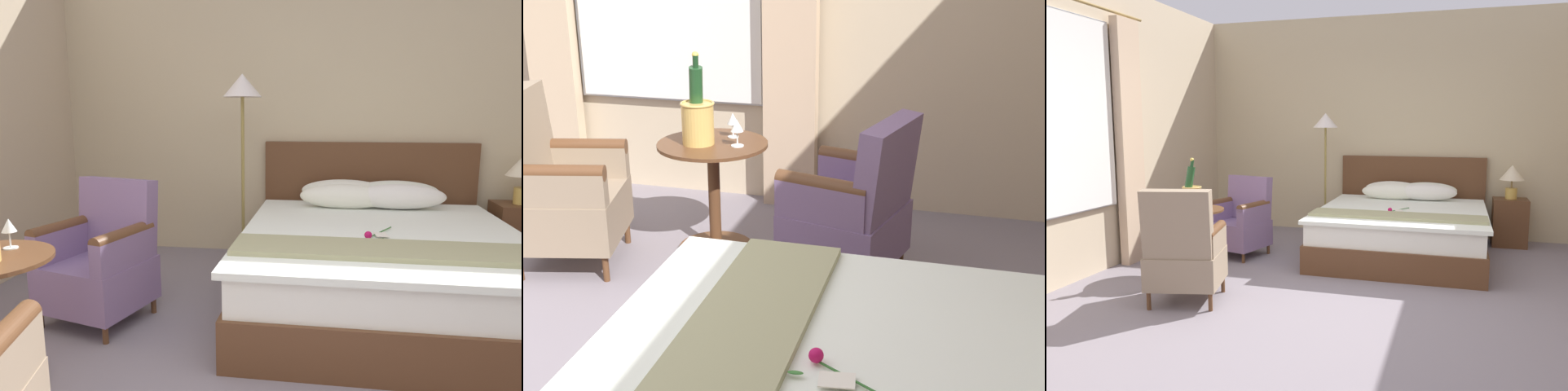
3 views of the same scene
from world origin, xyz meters
The scene contains 6 objects.
side_table_round centered at (-1.66, 0.65, 0.38)m, with size 0.64×0.64×0.67m.
champagne_bucket centered at (-1.62, 0.58, 0.84)m, with size 0.19×0.19×0.53m.
wine_glass_near_bucket centered at (-1.63, 0.81, 0.78)m, with size 0.07×0.07×0.15m.
wine_glass_near_edge centered at (-1.79, 0.72, 0.78)m, with size 0.07×0.07×0.15m.
armchair_by_window centered at (-1.51, 1.49, 0.39)m, with size 0.72×0.71×0.92m.
armchair_facing_bed centered at (-1.30, -0.14, 0.44)m, with size 0.71×0.71×1.01m.
Camera 2 is at (2.10, 2.07, 1.84)m, focal length 50.00 mm.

